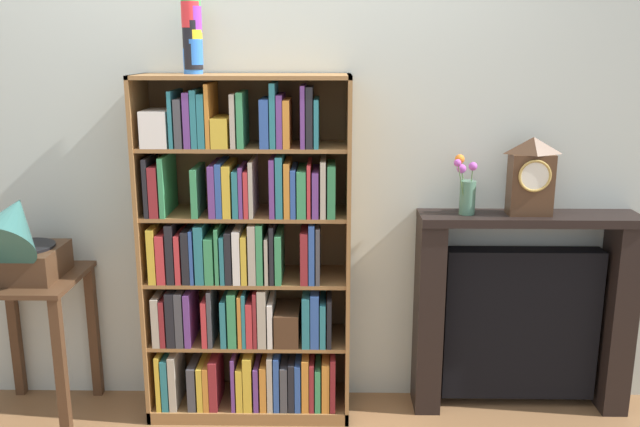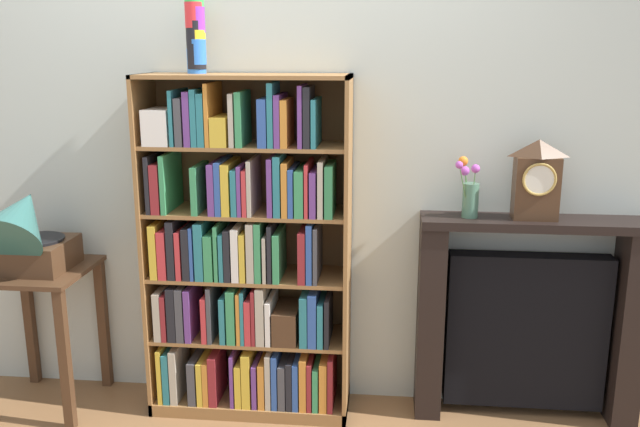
{
  "view_description": "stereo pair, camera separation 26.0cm",
  "coord_description": "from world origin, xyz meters",
  "px_view_note": "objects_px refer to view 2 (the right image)",
  "views": [
    {
      "loc": [
        0.39,
        -2.87,
        1.73
      ],
      "look_at": [
        0.34,
        0.11,
        0.99
      ],
      "focal_mm": 37.87,
      "sensor_mm": 36.0,
      "label": 1
    },
    {
      "loc": [
        0.64,
        -2.86,
        1.73
      ],
      "look_at": [
        0.34,
        0.11,
        0.99
      ],
      "focal_mm": 37.87,
      "sensor_mm": 36.0,
      "label": 2
    }
  ],
  "objects_px": {
    "side_table_left": "(43,307)",
    "flower_vase": "(469,192)",
    "bookshelf": "(245,265)",
    "cup_stack": "(196,36)",
    "fireplace_mantel": "(527,320)",
    "mantel_clock": "(537,180)",
    "gramophone": "(27,231)"
  },
  "relations": [
    {
      "from": "cup_stack",
      "to": "mantel_clock",
      "type": "xyz_separation_m",
      "value": [
        1.52,
        0.01,
        -0.62
      ]
    },
    {
      "from": "side_table_left",
      "to": "gramophone",
      "type": "bearing_deg",
      "value": -90.0
    },
    {
      "from": "side_table_left",
      "to": "fireplace_mantel",
      "type": "bearing_deg",
      "value": 3.66
    },
    {
      "from": "bookshelf",
      "to": "side_table_left",
      "type": "bearing_deg",
      "value": -175.8
    },
    {
      "from": "bookshelf",
      "to": "fireplace_mantel",
      "type": "relative_size",
      "value": 1.58
    },
    {
      "from": "side_table_left",
      "to": "fireplace_mantel",
      "type": "distance_m",
      "value": 2.31
    },
    {
      "from": "fireplace_mantel",
      "to": "mantel_clock",
      "type": "xyz_separation_m",
      "value": [
        -0.01,
        -0.02,
        0.67
      ]
    },
    {
      "from": "side_table_left",
      "to": "flower_vase",
      "type": "distance_m",
      "value": 2.09
    },
    {
      "from": "mantel_clock",
      "to": "cup_stack",
      "type": "bearing_deg",
      "value": -179.8
    },
    {
      "from": "cup_stack",
      "to": "flower_vase",
      "type": "xyz_separation_m",
      "value": [
        1.23,
        0.01,
        -0.68
      ]
    },
    {
      "from": "flower_vase",
      "to": "side_table_left",
      "type": "bearing_deg",
      "value": -176.26
    },
    {
      "from": "side_table_left",
      "to": "mantel_clock",
      "type": "bearing_deg",
      "value": 3.15
    },
    {
      "from": "mantel_clock",
      "to": "flower_vase",
      "type": "relative_size",
      "value": 1.32
    },
    {
      "from": "bookshelf",
      "to": "cup_stack",
      "type": "relative_size",
      "value": 4.95
    },
    {
      "from": "gramophone",
      "to": "flower_vase",
      "type": "distance_m",
      "value": 2.02
    },
    {
      "from": "side_table_left",
      "to": "mantel_clock",
      "type": "xyz_separation_m",
      "value": [
        2.29,
        0.13,
        0.64
      ]
    },
    {
      "from": "side_table_left",
      "to": "bookshelf",
      "type": "bearing_deg",
      "value": 4.2
    },
    {
      "from": "cup_stack",
      "to": "mantel_clock",
      "type": "distance_m",
      "value": 1.64
    },
    {
      "from": "flower_vase",
      "to": "bookshelf",
      "type": "bearing_deg",
      "value": -176.71
    },
    {
      "from": "mantel_clock",
      "to": "gramophone",
      "type": "bearing_deg",
      "value": -175.14
    },
    {
      "from": "flower_vase",
      "to": "mantel_clock",
      "type": "bearing_deg",
      "value": -0.88
    },
    {
      "from": "cup_stack",
      "to": "flower_vase",
      "type": "height_order",
      "value": "cup_stack"
    },
    {
      "from": "bookshelf",
      "to": "cup_stack",
      "type": "bearing_deg",
      "value": 166.69
    },
    {
      "from": "fireplace_mantel",
      "to": "gramophone",
      "type": "bearing_deg",
      "value": -174.64
    },
    {
      "from": "side_table_left",
      "to": "gramophone",
      "type": "distance_m",
      "value": 0.4
    },
    {
      "from": "cup_stack",
      "to": "flower_vase",
      "type": "distance_m",
      "value": 1.4
    },
    {
      "from": "cup_stack",
      "to": "side_table_left",
      "type": "relative_size",
      "value": 0.46
    },
    {
      "from": "gramophone",
      "to": "mantel_clock",
      "type": "xyz_separation_m",
      "value": [
        2.29,
        0.2,
        0.25
      ]
    },
    {
      "from": "bookshelf",
      "to": "cup_stack",
      "type": "xyz_separation_m",
      "value": [
        -0.21,
        0.05,
        1.04
      ]
    },
    {
      "from": "mantel_clock",
      "to": "flower_vase",
      "type": "height_order",
      "value": "mantel_clock"
    },
    {
      "from": "fireplace_mantel",
      "to": "bookshelf",
      "type": "bearing_deg",
      "value": -176.75
    },
    {
      "from": "bookshelf",
      "to": "flower_vase",
      "type": "xyz_separation_m",
      "value": [
        1.02,
        0.06,
        0.36
      ]
    }
  ]
}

